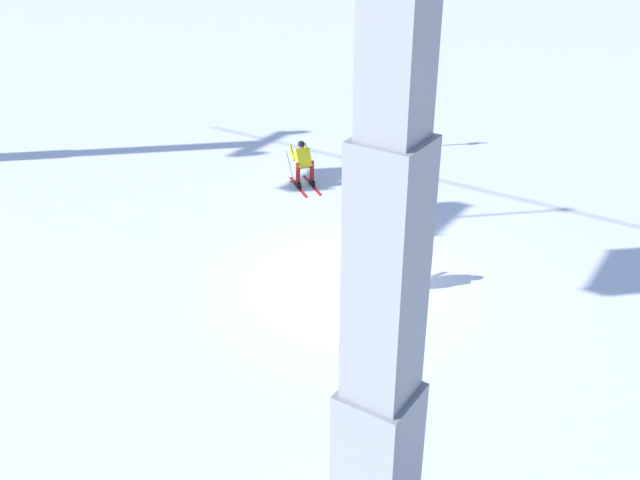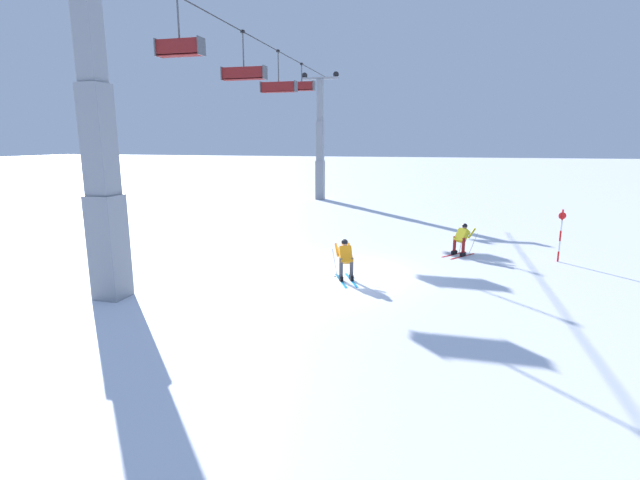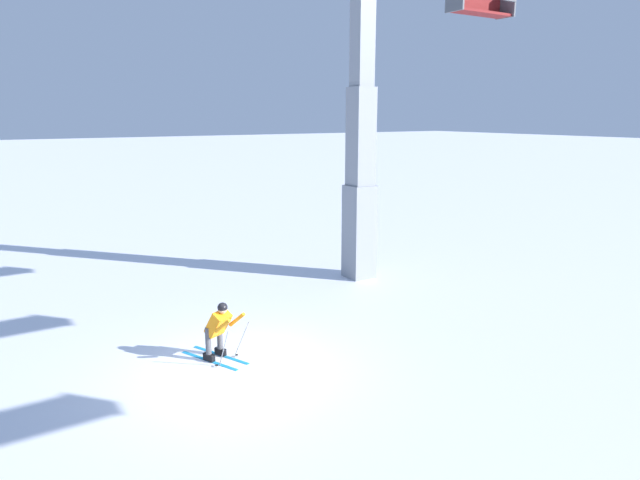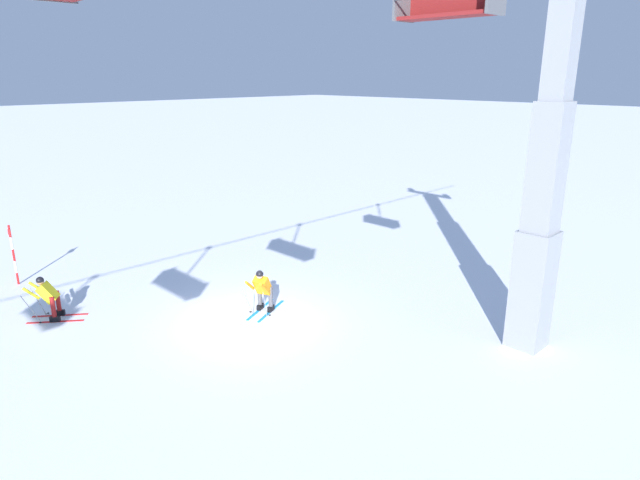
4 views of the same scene
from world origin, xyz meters
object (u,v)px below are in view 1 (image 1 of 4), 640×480
at_px(trail_marker_pole, 371,117).
at_px(skier_distant_uphill, 303,161).
at_px(skier_carving_main, 375,257).
at_px(lift_tower_near, 384,322).

distance_m(trail_marker_pole, skier_distant_uphill, 3.73).
xyz_separation_m(skier_carving_main, skier_distant_uphill, (4.72, -4.03, -0.04)).
height_order(skier_carving_main, lift_tower_near, lift_tower_near).
bearing_deg(skier_carving_main, lift_tower_near, 119.23).
bearing_deg(skier_distant_uphill, trail_marker_pole, -93.28).
height_order(skier_carving_main, trail_marker_pole, trail_marker_pole).
relative_size(skier_carving_main, lift_tower_near, 0.17).
relative_size(skier_carving_main, trail_marker_pole, 0.83).
relative_size(skier_carving_main, skier_distant_uphill, 1.07).
relative_size(lift_tower_near, trail_marker_pole, 4.77).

